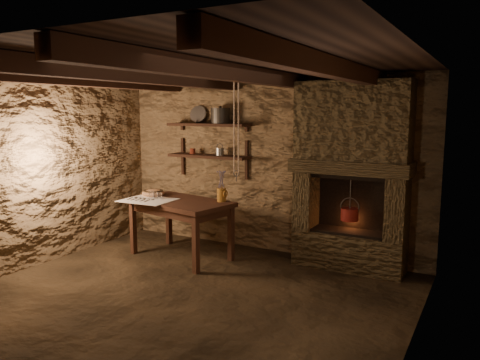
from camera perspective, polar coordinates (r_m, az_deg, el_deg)
The scene contains 24 objects.
floor at distance 5.11m, azimuth -6.90°, elevation -14.05°, with size 4.50×4.50×0.00m, color black.
back_wall at distance 6.49m, azimuth 3.28°, elevation 1.81°, with size 4.50×0.04×2.40m, color brown.
left_wall at distance 6.36m, azimuth -23.80°, elevation 0.97°, with size 0.04×4.00×2.40m, color brown.
right_wall at distance 3.92m, azimuth 20.55°, elevation -3.11°, with size 0.04×4.00×2.40m, color brown.
ceiling at distance 4.74m, azimuth -7.43°, elevation 13.84°, with size 4.50×4.00×0.04m, color black.
beam_far_left at distance 5.75m, azimuth -19.82°, elevation 11.57°, with size 0.14×3.95×0.16m, color black.
beam_mid_left at distance 5.04m, azimuth -12.11°, elevation 12.37°, with size 0.14×3.95×0.16m, color black.
beam_mid_right at distance 4.46m, azimuth -2.08°, elevation 13.09°, with size 0.14×3.95×0.16m, color black.
beam_far_right at distance 4.04m, azimuth 10.53°, elevation 13.44°, with size 0.14×3.95×0.16m, color black.
shelf_lower at distance 6.75m, azimuth -3.83°, elevation 2.92°, with size 1.25×0.30×0.04m, color black.
shelf_upper at distance 6.72m, azimuth -3.87°, elevation 6.74°, with size 1.25×0.30×0.04m, color black.
hearth at distance 5.83m, azimuth 13.42°, elevation 1.10°, with size 1.43×0.51×2.30m.
work_table at distance 6.31m, azimuth -7.22°, elevation -5.67°, with size 1.48×1.03×0.77m.
linen_cloth at distance 6.30m, azimuth -11.15°, elevation -2.42°, with size 0.67×0.54×0.01m, color silver.
pewter_cutlery_row at distance 6.28m, azimuth -11.28°, elevation -2.36°, with size 0.56×0.21×0.01m, color gray, non-canonical shape.
drinking_glasses at distance 6.37m, azimuth -10.27°, elevation -1.84°, with size 0.21×0.06×0.09m, color white, non-canonical shape.
stoneware_jug at distance 6.08m, azimuth -2.25°, elevation -1.01°, with size 0.13×0.12×0.41m.
wooden_bowl at distance 6.62m, azimuth -10.54°, elevation -1.58°, with size 0.31×0.31×0.11m, color #976741.
iron_stockpot at distance 6.61m, azimuth -2.41°, elevation 7.75°, with size 0.26×0.26×0.20m, color #33302D.
tin_pan at distance 6.93m, azimuth -5.10°, elevation 7.99°, with size 0.25×0.25×0.03m, color #9B9C96.
small_kettle at distance 6.64m, azimuth -2.48°, elevation 3.48°, with size 0.16×0.12×0.17m, color #9B9C96, non-canonical shape.
rusty_tin at distance 6.90m, azimuth -5.80°, elevation 3.51°, with size 0.08×0.08×0.08m, color #601E13.
red_pot at distance 5.87m, azimuth 13.22°, elevation -4.00°, with size 0.24×0.23×0.54m.
hanging_ropes at distance 5.58m, azimuth -0.46°, elevation 6.92°, with size 0.08×0.08×1.20m, color beige, non-canonical shape.
Camera 1 is at (2.78, -3.81, 1.95)m, focal length 35.00 mm.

